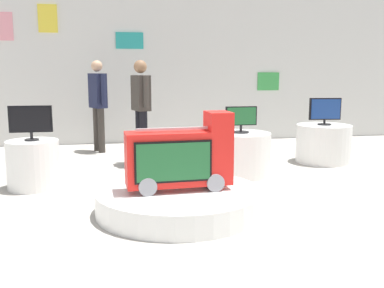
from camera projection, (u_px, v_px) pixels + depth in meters
name	position (u px, v px, depth m)	size (l,w,h in m)	color
ground_plane	(215.00, 222.00, 4.30)	(30.00, 30.00, 0.00)	#B2ADA3
back_wall_display	(156.00, 66.00, 8.96)	(12.47, 0.13, 3.12)	silver
main_display_pedestal	(179.00, 201.00, 4.60)	(1.73, 1.73, 0.24)	white
novelty_firetruck_tv	(181.00, 158.00, 4.52)	(1.10, 0.42, 0.80)	gray
display_pedestal_left_rear	(323.00, 144.00, 7.10)	(0.87, 0.87, 0.61)	white
tv_on_left_rear	(325.00, 111.00, 7.01)	(0.51, 0.21, 0.43)	black
display_pedestal_center_rear	(240.00, 154.00, 6.19)	(0.84, 0.84, 0.61)	white
tv_on_center_rear	(241.00, 119.00, 6.11)	(0.44, 0.22, 0.37)	black
display_pedestal_right_rear	(33.00, 164.00, 5.51)	(0.64, 0.64, 0.61)	white
tv_on_right_rear	(31.00, 121.00, 5.42)	(0.52, 0.17, 0.43)	black
shopper_browsing_near_truck	(98.00, 99.00, 7.92)	(0.34, 0.51, 1.65)	#38332D
shopper_browsing_rear	(141.00, 104.00, 6.78)	(0.29, 0.54, 1.63)	black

